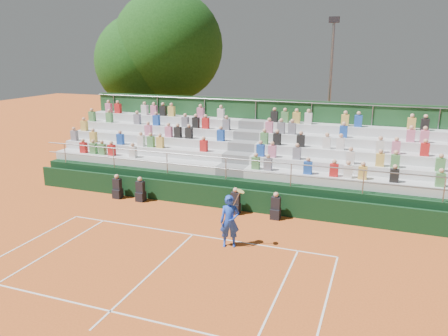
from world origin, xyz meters
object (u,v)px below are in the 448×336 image
(tree_east, at_px, (168,47))
(floodlight_mast, at_px, (330,81))
(tennis_player, at_px, (230,221))
(tree_west, at_px, (142,62))

(tree_east, xyz_separation_m, floodlight_mast, (11.10, -0.34, -2.07))
(tennis_player, height_order, floodlight_mast, floodlight_mast)
(tree_west, relative_size, floodlight_mast, 1.06)
(tennis_player, bearing_deg, floodlight_mast, 83.25)
(tennis_player, height_order, tree_east, tree_east)
(tennis_player, height_order, tree_west, tree_west)
(tree_west, distance_m, tree_east, 2.16)
(tennis_player, xyz_separation_m, tree_east, (-9.49, 13.98, 6.20))
(tennis_player, distance_m, tree_west, 18.31)
(tennis_player, distance_m, tree_east, 18.00)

